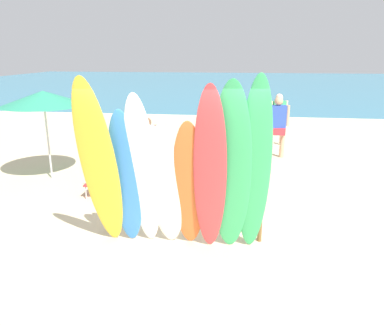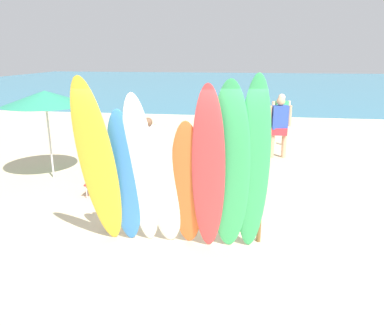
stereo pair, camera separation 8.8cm
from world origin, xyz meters
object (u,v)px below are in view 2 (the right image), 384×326
(surfboard_green_7, at_px, (253,169))
(beachgoer_midbeach, at_px, (149,144))
(surfboard_blue_1, at_px, (125,180))
(surfboard_yellow_0, at_px, (98,167))
(surfboard_green_6, at_px, (230,171))
(beachgoer_photographing, at_px, (279,123))
(beach_umbrella, at_px, (45,98))
(surfboard_rack, at_px, (182,203))
(surfboard_red_5, at_px, (208,174))
(surfboard_white_3, at_px, (165,188))
(beachgoer_by_water, at_px, (280,116))
(surfboard_white_2, at_px, (142,174))
(surfboard_orange_4, at_px, (188,187))
(beach_chair_red, at_px, (102,174))
(beachgoer_near_rack, at_px, (259,139))

(surfboard_green_7, bearing_deg, beachgoer_midbeach, 123.66)
(surfboard_blue_1, bearing_deg, surfboard_green_7, -4.98)
(surfboard_yellow_0, bearing_deg, surfboard_green_6, 6.55)
(beachgoer_photographing, bearing_deg, beach_umbrella, 14.27)
(beachgoer_midbeach, bearing_deg, surfboard_rack, 59.21)
(surfboard_yellow_0, height_order, surfboard_red_5, surfboard_yellow_0)
(surfboard_white_3, height_order, surfboard_green_7, surfboard_green_7)
(surfboard_rack, distance_m, surfboard_green_7, 1.42)
(beachgoer_photographing, bearing_deg, surfboard_red_5, 64.48)
(surfboard_yellow_0, distance_m, surfboard_red_5, 1.60)
(surfboard_green_6, height_order, beachgoer_by_water, surfboard_green_6)
(beachgoer_by_water, bearing_deg, surfboard_red_5, -124.62)
(surfboard_red_5, bearing_deg, surfboard_white_2, 173.07)
(surfboard_green_7, relative_size, beachgoer_photographing, 1.57)
(beachgoer_midbeach, xyz_separation_m, beachgoer_by_water, (3.33, 3.96, 0.11))
(surfboard_yellow_0, xyz_separation_m, surfboard_orange_4, (1.28, 0.18, -0.30))
(beach_chair_red, bearing_deg, surfboard_green_6, -37.59)
(surfboard_blue_1, distance_m, surfboard_green_7, 1.90)
(beach_umbrella, bearing_deg, surfboard_orange_4, -38.01)
(surfboard_white_2, height_order, beachgoer_midbeach, surfboard_white_2)
(surfboard_orange_4, xyz_separation_m, surfboard_green_6, (0.61, -0.02, 0.27))
(surfboard_blue_1, xyz_separation_m, surfboard_orange_4, (0.95, 0.01, -0.07))
(surfboard_rack, height_order, beachgoer_midbeach, beachgoer_midbeach)
(surfboard_blue_1, height_order, beachgoer_midbeach, surfboard_blue_1)
(beachgoer_by_water, relative_size, beachgoer_photographing, 0.96)
(surfboard_white_2, height_order, beach_chair_red, surfboard_white_2)
(surfboard_blue_1, relative_size, surfboard_red_5, 0.85)
(beachgoer_near_rack, xyz_separation_m, beachgoer_midbeach, (-2.58, -0.75, -0.04))
(surfboard_green_6, bearing_deg, surfboard_orange_4, 178.80)
(surfboard_blue_1, bearing_deg, beach_chair_red, 114.66)
(surfboard_green_7, height_order, beachgoer_near_rack, surfboard_green_7)
(beachgoer_near_rack, bearing_deg, surfboard_red_5, 21.09)
(surfboard_yellow_0, bearing_deg, surfboard_rack, 31.26)
(surfboard_green_6, relative_size, beachgoer_near_rack, 1.70)
(surfboard_white_2, xyz_separation_m, surfboard_white_3, (0.33, 0.04, -0.22))
(surfboard_yellow_0, height_order, beach_umbrella, surfboard_yellow_0)
(surfboard_red_5, height_order, beach_umbrella, surfboard_red_5)
(surfboard_yellow_0, height_order, beach_chair_red, surfboard_yellow_0)
(beachgoer_near_rack, bearing_deg, surfboard_green_6, 24.94)
(surfboard_orange_4, bearing_deg, surfboard_white_2, 178.49)
(surfboard_yellow_0, bearing_deg, surfboard_orange_4, 9.79)
(beachgoer_by_water, relative_size, beach_chair_red, 2.06)
(beachgoer_photographing, xyz_separation_m, beach_umbrella, (-5.53, -2.68, 0.93))
(surfboard_green_7, bearing_deg, beach_umbrella, 145.09)
(surfboard_white_3, relative_size, surfboard_red_5, 0.78)
(surfboard_orange_4, height_order, beachgoer_midbeach, surfboard_orange_4)
(surfboard_rack, xyz_separation_m, beachgoer_by_water, (2.06, 6.72, 0.39))
(surfboard_yellow_0, bearing_deg, beach_umbrella, 130.32)
(surfboard_rack, height_order, surfboard_orange_4, surfboard_orange_4)
(beachgoer_midbeach, height_order, beachgoer_by_water, beachgoer_by_water)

